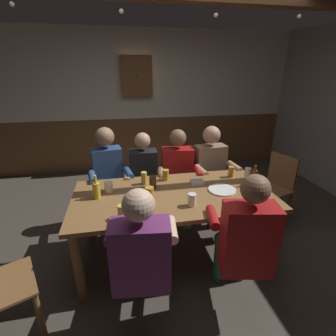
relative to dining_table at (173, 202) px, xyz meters
name	(u,v)px	position (x,y,z in m)	size (l,w,h in m)	color
ground_plane	(170,244)	(0.00, 0.17, -0.66)	(6.84, 6.84, 0.00)	#423A33
back_wall_upper	(143,75)	(0.00, 2.74, 1.14)	(5.70, 0.12, 1.56)	beige
back_wall_wainscot	(145,143)	(0.00, 2.74, -0.15)	(5.70, 0.12, 1.02)	brown
dining_table	(173,202)	(0.00, 0.00, 0.00)	(1.97, 0.98, 0.75)	brown
person_0	(109,175)	(-0.65, 0.71, 0.04)	(0.53, 0.57, 1.27)	#2D4C84
person_1	(144,177)	(-0.23, 0.70, -0.01)	(0.50, 0.55, 1.19)	black
person_2	(178,172)	(0.21, 0.72, 0.02)	(0.57, 0.55, 1.21)	#AD1919
person_3	(212,169)	(0.67, 0.71, 0.03)	(0.57, 0.56, 1.23)	#997F60
person_4	(141,254)	(-0.39, -0.72, 0.02)	(0.57, 0.55, 1.22)	#6B2D66
person_5	(244,239)	(0.41, -0.71, 0.03)	(0.56, 0.57, 1.25)	#AD1919
chair_empty_near_right	(274,186)	(1.45, 0.47, -0.18)	(0.55, 0.55, 0.88)	brown
table_candle	(145,215)	(-0.32, -0.39, 0.13)	(0.04, 0.04, 0.08)	#F9E08C
condiment_caddy	(197,183)	(0.29, 0.16, 0.12)	(0.14, 0.10, 0.05)	#B2B7BC
plate_0	(222,190)	(0.50, -0.02, 0.10)	(0.28, 0.28, 0.01)	white
bottle_0	(254,177)	(0.88, 0.03, 0.18)	(0.06, 0.06, 0.23)	#593314
bottle_1	(96,190)	(-0.74, 0.05, 0.18)	(0.07, 0.07, 0.23)	gold
pint_glass_0	(231,172)	(0.73, 0.29, 0.15)	(0.06, 0.06, 0.13)	gold
pint_glass_1	(150,195)	(-0.25, -0.12, 0.17)	(0.08, 0.08, 0.15)	gold
pint_glass_2	(166,175)	(-0.02, 0.34, 0.15)	(0.07, 0.07, 0.12)	gold
pint_glass_3	(122,212)	(-0.51, -0.35, 0.15)	(0.07, 0.07, 0.13)	#E5C64C
pint_glass_4	(153,182)	(-0.18, 0.18, 0.16)	(0.07, 0.07, 0.13)	#4C2D19
pint_glass_5	(192,200)	(0.12, -0.26, 0.15)	(0.08, 0.08, 0.12)	white
pint_glass_6	(144,178)	(-0.26, 0.28, 0.16)	(0.06, 0.06, 0.14)	#E5C64C
pint_glass_7	(248,174)	(0.87, 0.16, 0.16)	(0.07, 0.07, 0.15)	white
pint_glass_8	(109,187)	(-0.63, 0.16, 0.15)	(0.08, 0.08, 0.11)	white
wall_dart_cabinet	(136,76)	(-0.13, 2.61, 1.13)	(0.56, 0.15, 0.70)	brown
string_lights	(170,10)	(0.00, 0.19, 1.70)	(4.03, 0.04, 0.09)	#F9EAB2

